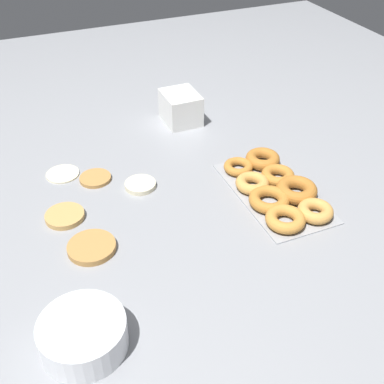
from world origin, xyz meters
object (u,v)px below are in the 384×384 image
Objects in this scene: pancake_1 at (92,247)px; pancake_3 at (95,178)px; donut_tray at (276,189)px; pancake_0 at (139,185)px; pancake_4 at (63,173)px; pancake_2 at (65,216)px; container_stack at (181,108)px; batter_bowl at (83,335)px.

pancake_3 is (0.29, -0.08, -0.00)m from pancake_1.
donut_tray is (0.02, -0.53, 0.01)m from pancake_1.
pancake_0 is 0.75× the size of pancake_1.
pancake_4 is at bearing 52.27° from pancake_0.
pancake_2 is at bearing 104.02° from pancake_0.
pancake_0 is 0.41m from container_stack.
pancake_4 is (0.06, 0.08, -0.00)m from pancake_3.
pancake_2 is 0.27× the size of donut_tray.
pancake_0 is 0.86× the size of pancake_2.
pancake_1 is 0.35m from pancake_4.
pancake_1 is (-0.20, 0.19, 0.00)m from pancake_0.
pancake_1 is at bearing 139.67° from container_stack.
pancake_4 is (0.20, -0.03, -0.00)m from pancake_2.
pancake_2 is at bearing 128.00° from container_stack.
pancake_2 is 0.58m from donut_tray.
donut_tray is at bearing -87.69° from pancake_1.
batter_bowl is at bearing 174.67° from pancake_2.
pancake_1 is at bearing 92.31° from donut_tray.
batter_bowl reaches higher than pancake_0.
container_stack is (0.32, -0.26, 0.05)m from pancake_0.
donut_tray is (-0.33, -0.54, 0.01)m from pancake_4.
pancake_2 is at bearing 77.68° from donut_tray.
donut_tray reaches higher than pancake_2.
batter_bowl is (-0.47, 0.26, 0.03)m from pancake_0.
pancake_0 is at bearing -29.31° from batter_bowl.
donut_tray is at bearing -64.71° from batter_bowl.
container_stack is at bearing -38.74° from pancake_0.
pancake_4 is (0.15, 0.19, -0.00)m from pancake_0.
pancake_1 is at bearing 164.75° from pancake_3.
pancake_2 is at bearing 171.11° from pancake_4.
batter_bowl reaches higher than pancake_2.
pancake_0 is 0.51× the size of batter_bowl.
donut_tray is at bearing -121.47° from pancake_4.
donut_tray is at bearing -169.84° from container_stack.
pancake_2 is 1.06× the size of pancake_4.
container_stack is (0.50, 0.09, 0.03)m from donut_tray.
container_stack reaches higher than donut_tray.
pancake_2 reaches higher than pancake_3.
donut_tray is at bearing -102.32° from pancake_2.
pancake_0 is 0.23m from pancake_2.
container_stack is (0.78, -0.52, 0.02)m from batter_bowl.
pancake_4 is at bearing -6.52° from batter_bowl.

